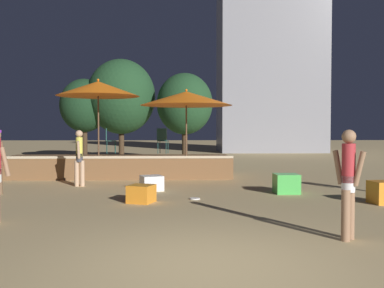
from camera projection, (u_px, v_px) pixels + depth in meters
ground_plane at (210, 267)px, 5.10m from camera, size 120.00×120.00×0.00m
wooden_deck at (118, 166)px, 14.97m from camera, size 7.81×2.38×0.78m
patio_umbrella_0 at (98, 89)px, 13.73m from camera, size 2.65×2.65×3.27m
patio_umbrella_1 at (186, 98)px, 13.85m from camera, size 2.99×2.99×2.96m
cube_seat_0 at (141, 194)px, 9.58m from camera, size 0.67×0.67×0.40m
cube_seat_1 at (286, 184)px, 11.00m from camera, size 0.60×0.60×0.50m
cube_seat_2 at (383, 192)px, 9.46m from camera, size 0.57×0.57×0.50m
cube_seat_3 at (152, 183)px, 11.48m from camera, size 0.69×0.69×0.40m
person_0 at (79, 157)px, 12.31m from camera, size 0.29×0.51×1.62m
person_1 at (348, 181)px, 6.32m from camera, size 0.41×0.41×1.64m
bistro_chair_0 at (162, 138)px, 15.20m from camera, size 0.42×0.42×0.90m
bistro_chair_1 at (108, 138)px, 15.38m from camera, size 0.42×0.41×0.90m
frisbee_disc at (195, 199)px, 10.02m from camera, size 0.25×0.25×0.03m
background_tree_0 at (84, 106)px, 22.42m from camera, size 2.54×2.54×4.30m
background_tree_1 at (121, 97)px, 22.46m from camera, size 3.57×3.57×5.33m
background_tree_2 at (185, 104)px, 21.64m from camera, size 2.82×2.82×4.50m
distant_building at (270, 66)px, 31.45m from camera, size 7.50×4.55×12.58m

